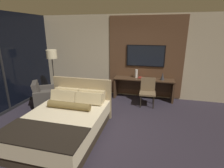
{
  "coord_description": "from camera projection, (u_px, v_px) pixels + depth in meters",
  "views": [
    {
      "loc": [
        1.11,
        -3.45,
        2.29
      ],
      "look_at": [
        0.0,
        0.97,
        0.88
      ],
      "focal_mm": 28.0,
      "sensor_mm": 36.0,
      "label": 1
    }
  ],
  "objects": [
    {
      "name": "bed",
      "position": [
        65.0,
        122.0,
        3.91
      ],
      "size": [
        1.63,
        2.26,
        1.07
      ],
      "color": "#33281E",
      "rests_on": "ground_plane"
    },
    {
      "name": "wall_left_window",
      "position": [
        2.0,
        67.0,
        4.81
      ],
      "size": [
        0.06,
        6.0,
        2.8
      ],
      "color": "black",
      "rests_on": "ground_plane"
    },
    {
      "name": "wall_back_tv_panel",
      "position": [
        126.0,
        57.0,
        6.1
      ],
      "size": [
        7.2,
        0.09,
        2.8
      ],
      "color": "#BCAD8E",
      "rests_on": "ground_plane"
    },
    {
      "name": "desk",
      "position": [
        143.0,
        85.0,
        5.97
      ],
      "size": [
        1.99,
        0.46,
        0.73
      ],
      "color": "#422D1E",
      "rests_on": "ground_plane"
    },
    {
      "name": "vase_short",
      "position": [
        162.0,
        76.0,
        5.69
      ],
      "size": [
        0.13,
        0.13,
        0.24
      ],
      "color": "#333338",
      "rests_on": "desk"
    },
    {
      "name": "armchair_by_window",
      "position": [
        47.0,
        98.0,
        5.43
      ],
      "size": [
        1.07,
        1.09,
        0.81
      ],
      "rotation": [
        0.0,
        0.0,
        2.13
      ],
      "color": "#47423D",
      "rests_on": "ground_plane"
    },
    {
      "name": "floor_lamp",
      "position": [
        52.0,
        58.0,
        5.73
      ],
      "size": [
        0.34,
        0.34,
        1.68
      ],
      "color": "#282623",
      "rests_on": "ground_plane"
    },
    {
      "name": "book",
      "position": [
        142.0,
        78.0,
        5.92
      ],
      "size": [
        0.25,
        0.21,
        0.03
      ],
      "color": "maroon",
      "rests_on": "desk"
    },
    {
      "name": "tv",
      "position": [
        145.0,
        56.0,
        5.86
      ],
      "size": [
        1.27,
        0.04,
        0.72
      ],
      "color": "black"
    },
    {
      "name": "vase_tall",
      "position": [
        136.0,
        74.0,
        5.97
      ],
      "size": [
        0.1,
        0.1,
        0.28
      ],
      "color": "silver",
      "rests_on": "desk"
    },
    {
      "name": "desk_chair",
      "position": [
        148.0,
        90.0,
        5.47
      ],
      "size": [
        0.5,
        0.5,
        0.86
      ],
      "rotation": [
        0.0,
        0.0,
        0.04
      ],
      "color": "brown",
      "rests_on": "ground_plane"
    },
    {
      "name": "ground_plane",
      "position": [
        102.0,
        131.0,
        4.13
      ],
      "size": [
        16.0,
        16.0,
        0.0
      ],
      "primitive_type": "plane",
      "color": "#28232D"
    }
  ]
}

